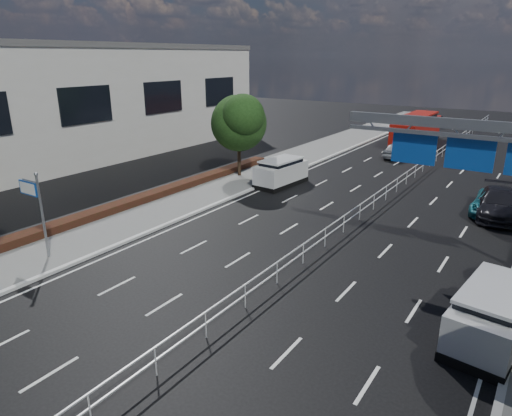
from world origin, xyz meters
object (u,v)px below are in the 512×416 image
Objects in this scene: toilet_sign at (35,200)px; overhead_gantry at (489,150)px; parked_car_dark at (499,203)px; white_minivan at (281,172)px; near_car_silver at (397,150)px; silver_minivan at (493,314)px; parked_car_teal at (494,203)px; red_bus at (416,129)px; near_car_dark at (437,121)px.

toilet_sign is 20.52m from overhead_gantry.
parked_car_dark is at bearing 89.74° from overhead_gantry.
white_minivan reaches higher than near_car_silver.
silver_minivan is at bearing -34.50° from white_minivan.
toilet_sign is 0.86× the size of parked_car_teal.
red_bus is (-10.85, 30.55, -3.90)m from overhead_gantry.
near_car_dark is 38.71m from parked_car_teal.
overhead_gantry is 2.03× the size of silver_minivan.
overhead_gantry is at bearing -88.78° from parked_car_teal.
near_car_dark is 0.75× the size of parked_car_dark.
red_bus reaches higher than silver_minivan.
red_bus is 38.11m from silver_minivan.
parked_car_dark is (0.28, -0.31, 0.13)m from parked_car_teal.
silver_minivan is at bearing -70.29° from red_bus.
toilet_sign is 19.89m from silver_minivan.
near_car_silver is 30.22m from silver_minivan.
parked_car_dark is (10.34, -13.37, 0.08)m from near_car_silver.
parked_car_dark reaches higher than near_car_silver.
near_car_dark is at bearing 101.91° from parked_car_dark.
red_bus is 8.31m from near_car_silver.
white_minivan reaches higher than parked_car_teal.
white_minivan is at bearing 152.26° from overhead_gantry.
near_car_silver is at bearing 88.21° from near_car_dark.
white_minivan is (3.02, 17.77, -1.95)m from toilet_sign.
parked_car_dark is (17.73, 19.00, -2.12)m from toilet_sign.
overhead_gantry is 25.06m from near_car_silver.
toilet_sign is 26.08m from parked_car_dark.
toilet_sign reaches higher than white_minivan.
near_car_dark is (2.52, 38.38, -0.29)m from white_minivan.
parked_car_teal is (11.91, -36.84, -0.00)m from near_car_dark.
parked_car_dark is at bearing 101.93° from near_car_dark.
near_car_silver is 23.85m from near_car_dark.
red_bus is at bearing 80.43° from toilet_sign.
overhead_gantry is 17.21m from white_minivan.
silver_minivan reaches higher than parked_car_teal.
near_car_silver is at bearing 77.14° from toilet_sign.
parked_car_teal is (10.61, -21.30, -1.01)m from red_bus.
overhead_gantry is 2.14× the size of white_minivan.
white_minivan reaches higher than parked_car_dark.
red_bus reaches higher than white_minivan.
silver_minivan is at bearing 13.38° from toilet_sign.
silver_minivan is at bearing -83.30° from parked_car_teal.
overhead_gantry is 32.66m from red_bus.
parked_car_teal is at bearing 101.68° from near_car_dark.
red_bus is 23.81m from parked_car_teal.
red_bus is 1.94× the size of parked_car_dark.
red_bus is at bearing 85.09° from white_minivan.
silver_minivan is at bearing 113.97° from near_car_silver.
overhead_gantry is at bearing -23.15° from white_minivan.
near_car_silver is at bearing -85.50° from red_bus.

